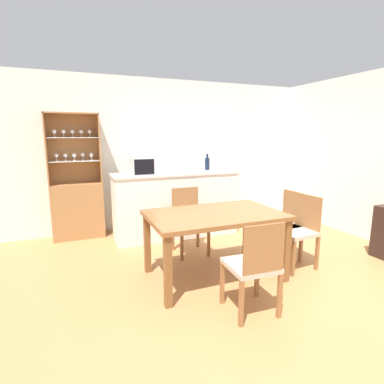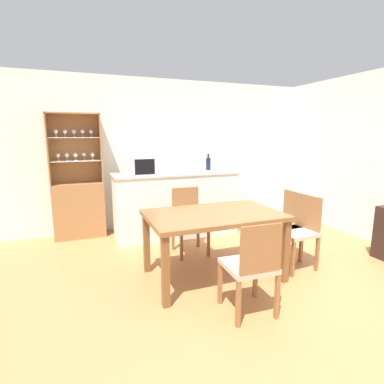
{
  "view_description": "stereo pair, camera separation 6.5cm",
  "coord_description": "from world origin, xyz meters",
  "px_view_note": "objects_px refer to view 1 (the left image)",
  "views": [
    {
      "loc": [
        -1.65,
        -2.5,
        1.61
      ],
      "look_at": [
        -0.17,
        1.17,
        0.86
      ],
      "focal_mm": 28.0,
      "sensor_mm": 36.0,
      "label": 1
    },
    {
      "loc": [
        -1.59,
        -2.52,
        1.61
      ],
      "look_at": [
        -0.17,
        1.17,
        0.86
      ],
      "focal_mm": 28.0,
      "sensor_mm": 36.0,
      "label": 2
    }
  ],
  "objects_px": {
    "dining_chair_head_far": "(189,220)",
    "dining_chair_head_near": "(253,266)",
    "microwave": "(146,166)",
    "dining_chair_side_right_far": "(283,225)",
    "wine_bottle": "(207,163)",
    "dining_chair_side_right_near": "(298,231)",
    "dining_table": "(215,221)",
    "display_cabinet": "(77,201)"
  },
  "relations": [
    {
      "from": "dining_chair_side_right_near",
      "to": "microwave",
      "type": "xyz_separation_m",
      "value": [
        -1.48,
        1.63,
        0.7
      ]
    },
    {
      "from": "dining_chair_side_right_far",
      "to": "microwave",
      "type": "relative_size",
      "value": 1.96
    },
    {
      "from": "display_cabinet",
      "to": "microwave",
      "type": "distance_m",
      "value": 1.26
    },
    {
      "from": "display_cabinet",
      "to": "dining_chair_head_near",
      "type": "bearing_deg",
      "value": -63.7
    },
    {
      "from": "display_cabinet",
      "to": "wine_bottle",
      "type": "bearing_deg",
      "value": -10.2
    },
    {
      "from": "dining_chair_head_far",
      "to": "dining_table",
      "type": "bearing_deg",
      "value": 90.73
    },
    {
      "from": "display_cabinet",
      "to": "dining_table",
      "type": "xyz_separation_m",
      "value": [
        1.4,
        -2.04,
        0.08
      ]
    },
    {
      "from": "dining_table",
      "to": "dining_chair_side_right_near",
      "type": "bearing_deg",
      "value": -7.23
    },
    {
      "from": "dining_chair_head_far",
      "to": "dining_chair_head_near",
      "type": "height_order",
      "value": "same"
    },
    {
      "from": "microwave",
      "to": "dining_chair_head_near",
      "type": "bearing_deg",
      "value": -79.76
    },
    {
      "from": "dining_chair_head_near",
      "to": "microwave",
      "type": "distance_m",
      "value": 2.43
    },
    {
      "from": "dining_chair_head_near",
      "to": "dining_table",
      "type": "bearing_deg",
      "value": 92.55
    },
    {
      "from": "dining_chair_head_far",
      "to": "microwave",
      "type": "bearing_deg",
      "value": -58.87
    },
    {
      "from": "dining_chair_head_far",
      "to": "dining_chair_head_near",
      "type": "xyz_separation_m",
      "value": [
        -0.0,
        -1.58,
        0.0
      ]
    },
    {
      "from": "display_cabinet",
      "to": "microwave",
      "type": "xyz_separation_m",
      "value": [
        0.98,
        -0.54,
        0.57
      ]
    },
    {
      "from": "display_cabinet",
      "to": "dining_chair_side_right_near",
      "type": "bearing_deg",
      "value": -41.37
    },
    {
      "from": "dining_chair_head_near",
      "to": "microwave",
      "type": "height_order",
      "value": "microwave"
    },
    {
      "from": "wine_bottle",
      "to": "dining_table",
      "type": "bearing_deg",
      "value": -112.1
    },
    {
      "from": "dining_table",
      "to": "dining_chair_head_far",
      "type": "height_order",
      "value": "dining_chair_head_far"
    },
    {
      "from": "dining_table",
      "to": "microwave",
      "type": "bearing_deg",
      "value": 105.49
    },
    {
      "from": "display_cabinet",
      "to": "dining_chair_head_far",
      "type": "bearing_deg",
      "value": -41.74
    },
    {
      "from": "dining_chair_side_right_far",
      "to": "dining_chair_side_right_near",
      "type": "height_order",
      "value": "same"
    },
    {
      "from": "dining_table",
      "to": "dining_chair_head_far",
      "type": "relative_size",
      "value": 1.67
    },
    {
      "from": "dining_table",
      "to": "dining_chair_side_right_near",
      "type": "distance_m",
      "value": 1.1
    },
    {
      "from": "dining_chair_head_near",
      "to": "dining_chair_side_right_near",
      "type": "relative_size",
      "value": 1.0
    },
    {
      "from": "microwave",
      "to": "wine_bottle",
      "type": "relative_size",
      "value": 1.66
    },
    {
      "from": "wine_bottle",
      "to": "dining_chair_head_near",
      "type": "bearing_deg",
      "value": -105.45
    },
    {
      "from": "dining_table",
      "to": "wine_bottle",
      "type": "bearing_deg",
      "value": 67.9
    },
    {
      "from": "dining_chair_head_far",
      "to": "microwave",
      "type": "distance_m",
      "value": 1.08
    },
    {
      "from": "dining_table",
      "to": "dining_chair_head_near",
      "type": "xyz_separation_m",
      "value": [
        -0.0,
        -0.79,
        -0.21
      ]
    },
    {
      "from": "dining_table",
      "to": "dining_chair_head_far",
      "type": "distance_m",
      "value": 0.81
    },
    {
      "from": "dining_chair_head_far",
      "to": "microwave",
      "type": "xyz_separation_m",
      "value": [
        -0.42,
        0.71,
        0.7
      ]
    },
    {
      "from": "dining_chair_head_far",
      "to": "dining_chair_head_near",
      "type": "bearing_deg",
      "value": 90.68
    },
    {
      "from": "microwave",
      "to": "wine_bottle",
      "type": "bearing_deg",
      "value": 8.6
    },
    {
      "from": "dining_chair_side_right_near",
      "to": "microwave",
      "type": "height_order",
      "value": "microwave"
    },
    {
      "from": "display_cabinet",
      "to": "microwave",
      "type": "relative_size",
      "value": 4.26
    },
    {
      "from": "dining_chair_side_right_far",
      "to": "microwave",
      "type": "xyz_separation_m",
      "value": [
        -1.48,
        1.36,
        0.7
      ]
    },
    {
      "from": "wine_bottle",
      "to": "dining_chair_side_right_far",
      "type": "bearing_deg",
      "value": -75.53
    },
    {
      "from": "dining_chair_side_right_far",
      "to": "wine_bottle",
      "type": "bearing_deg",
      "value": 12.78
    },
    {
      "from": "dining_chair_head_near",
      "to": "dining_chair_side_right_far",
      "type": "xyz_separation_m",
      "value": [
        1.07,
        0.93,
        0.0
      ]
    },
    {
      "from": "microwave",
      "to": "dining_chair_side_right_near",
      "type": "bearing_deg",
      "value": -47.77
    },
    {
      "from": "dining_chair_side_right_near",
      "to": "dining_chair_side_right_far",
      "type": "bearing_deg",
      "value": -4.04
    }
  ]
}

